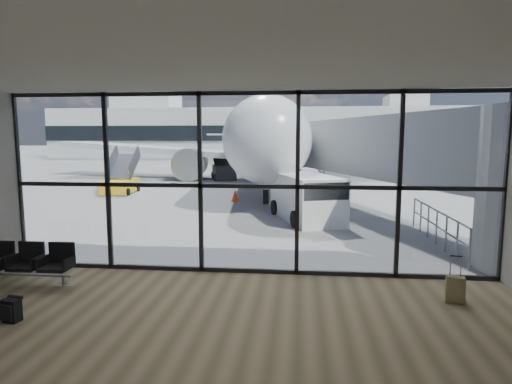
% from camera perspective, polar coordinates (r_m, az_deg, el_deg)
% --- Properties ---
extents(ground, '(220.00, 220.00, 0.00)m').
position_cam_1_polar(ground, '(50.47, 4.47, 3.45)').
color(ground, slate).
rests_on(ground, ground).
extents(lounge_shell, '(12.02, 8.01, 4.51)m').
position_cam_1_polar(lounge_shell, '(5.73, -6.82, -0.19)').
color(lounge_shell, brown).
rests_on(lounge_shell, ground).
extents(glass_curtain_wall, '(12.10, 0.12, 4.50)m').
position_cam_1_polar(glass_curtain_wall, '(10.48, -1.03, 1.04)').
color(glass_curtain_wall, white).
rests_on(glass_curtain_wall, ground).
extents(jet_bridge, '(8.00, 16.50, 4.33)m').
position_cam_1_polar(jet_bridge, '(17.81, 17.77, 4.94)').
color(jet_bridge, '#A0A2A5').
rests_on(jet_bridge, ground).
extents(apron_railing, '(0.06, 5.46, 1.11)m').
position_cam_1_polar(apron_railing, '(14.75, 22.96, -3.71)').
color(apron_railing, gray).
rests_on(apron_railing, ground).
extents(far_terminal, '(80.00, 12.20, 11.00)m').
position_cam_1_polar(far_terminal, '(72.34, 4.48, 7.96)').
color(far_terminal, beige).
rests_on(far_terminal, ground).
extents(tree_0, '(4.95, 4.95, 7.12)m').
position_cam_1_polar(tree_0, '(94.46, -23.64, 7.48)').
color(tree_0, '#382619').
rests_on(tree_0, ground).
extents(tree_1, '(5.61, 5.61, 8.07)m').
position_cam_1_polar(tree_1, '(91.68, -20.36, 8.04)').
color(tree_1, '#382619').
rests_on(tree_1, ground).
extents(tree_2, '(6.27, 6.27, 9.03)m').
position_cam_1_polar(tree_2, '(89.22, -16.88, 8.62)').
color(tree_2, '#382619').
rests_on(tree_2, ground).
extents(tree_3, '(4.95, 4.95, 7.12)m').
position_cam_1_polar(tree_3, '(87.07, -13.17, 7.96)').
color(tree_3, '#382619').
rests_on(tree_3, ground).
extents(tree_4, '(5.61, 5.61, 8.07)m').
position_cam_1_polar(tree_4, '(85.32, -9.33, 8.49)').
color(tree_4, '#382619').
rests_on(tree_4, ground).
extents(tree_5, '(6.27, 6.27, 9.03)m').
position_cam_1_polar(tree_5, '(83.97, -5.33, 9.00)').
color(tree_5, '#382619').
rests_on(tree_5, ground).
extents(seating_row, '(2.18, 0.63, 0.96)m').
position_cam_1_polar(seating_row, '(11.37, -28.08, -8.13)').
color(seating_row, gray).
rests_on(seating_row, ground).
extents(backpack, '(0.35, 0.34, 0.47)m').
position_cam_1_polar(backpack, '(9.34, -29.87, -13.50)').
color(backpack, black).
rests_on(backpack, ground).
extents(suitcase, '(0.39, 0.32, 0.97)m').
position_cam_1_polar(suitcase, '(9.90, 25.01, -11.65)').
color(suitcase, olive).
rests_on(suitcase, ground).
extents(airliner, '(35.21, 40.92, 10.55)m').
position_cam_1_polar(airliner, '(37.28, 0.74, 7.05)').
color(airliner, silver).
rests_on(airliner, ground).
extents(service_van, '(3.17, 4.64, 1.86)m').
position_cam_1_polar(service_van, '(17.59, 6.84, -0.70)').
color(service_van, white).
rests_on(service_van, ground).
extents(belt_loader, '(2.66, 4.52, 1.98)m').
position_cam_1_polar(belt_loader, '(34.75, -4.37, 2.80)').
color(belt_loader, black).
rests_on(belt_loader, ground).
extents(mobile_stairs, '(1.95, 3.39, 2.31)m').
position_cam_1_polar(mobile_stairs, '(27.29, -17.65, 1.01)').
color(mobile_stairs, yellow).
rests_on(mobile_stairs, ground).
extents(traffic_cone_a, '(0.38, 0.38, 0.54)m').
position_cam_1_polar(traffic_cone_a, '(26.18, 7.52, 0.39)').
color(traffic_cone_a, red).
rests_on(traffic_cone_a, ground).
extents(traffic_cone_b, '(0.44, 0.44, 0.63)m').
position_cam_1_polar(traffic_cone_b, '(22.79, -2.79, -0.48)').
color(traffic_cone_b, '#F84B0D').
rests_on(traffic_cone_b, ground).
extents(traffic_cone_c, '(0.40, 0.40, 0.57)m').
position_cam_1_polar(traffic_cone_c, '(26.94, 5.64, 0.63)').
color(traffic_cone_c, '#FF5B0D').
rests_on(traffic_cone_c, ground).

